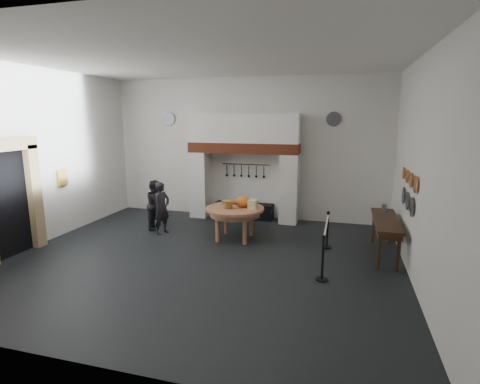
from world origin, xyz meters
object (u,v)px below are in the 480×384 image
(visitor_near, at_px, (162,208))
(visitor_far, at_px, (156,204))
(barrier_post_near, at_px, (323,259))
(barrier_post_far, at_px, (328,231))
(side_table, at_px, (386,220))
(iron_range, at_px, (244,211))
(work_table, at_px, (235,209))

(visitor_near, bearing_deg, visitor_far, 63.36)
(barrier_post_near, bearing_deg, barrier_post_far, 90.00)
(side_table, bearing_deg, iron_range, 150.46)
(iron_range, height_order, visitor_far, visitor_far)
(visitor_near, bearing_deg, side_table, -72.84)
(iron_range, relative_size, side_table, 0.86)
(iron_range, distance_m, visitor_near, 2.89)
(work_table, bearing_deg, visitor_far, 173.13)
(side_table, distance_m, barrier_post_near, 2.32)
(work_table, bearing_deg, side_table, -3.32)
(iron_range, relative_size, barrier_post_far, 2.11)
(work_table, height_order, visitor_near, visitor_near)
(iron_range, relative_size, visitor_near, 1.28)
(visitor_near, distance_m, visitor_far, 0.57)
(visitor_far, bearing_deg, barrier_post_near, -127.45)
(visitor_far, relative_size, side_table, 0.66)
(visitor_far, height_order, barrier_post_near, visitor_far)
(visitor_far, relative_size, barrier_post_far, 1.62)
(work_table, height_order, barrier_post_near, barrier_post_near)
(barrier_post_near, bearing_deg, visitor_far, 154.57)
(work_table, height_order, visitor_far, visitor_far)
(visitor_near, bearing_deg, barrier_post_far, -71.18)
(work_table, bearing_deg, barrier_post_near, -40.03)
(work_table, distance_m, visitor_near, 2.12)
(barrier_post_far, bearing_deg, barrier_post_near, -90.00)
(iron_range, height_order, side_table, side_table)
(visitor_far, bearing_deg, barrier_post_far, -106.21)
(iron_range, xyz_separation_m, visitor_near, (-1.81, -2.20, 0.49))
(iron_range, relative_size, visitor_far, 1.30)
(barrier_post_near, height_order, barrier_post_far, same)
(visitor_near, height_order, visitor_far, visitor_near)
(iron_range, xyz_separation_m, visitor_far, (-2.21, -1.80, 0.48))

